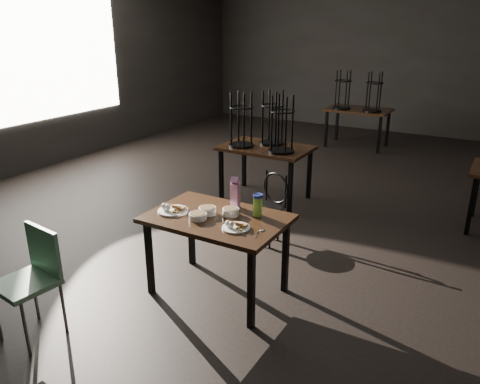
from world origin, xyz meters
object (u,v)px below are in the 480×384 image
Objects in this scene: main_table at (217,225)px; school_chair at (33,273)px; juice_carton at (235,194)px; bentwood_chair at (270,202)px; water_bottle at (258,205)px.

main_table is 1.52m from school_chair.
juice_carton reaches higher than main_table.
school_chair is (-0.83, -2.40, 0.06)m from bentwood_chair.
juice_carton is at bearing 82.68° from main_table.
water_bottle is at bearing -12.71° from juice_carton.
juice_carton is at bearing 167.29° from water_bottle.
juice_carton is (0.03, 0.26, 0.21)m from main_table.
bentwood_chair is (-0.08, 1.19, -0.20)m from main_table.
juice_carton reaches higher than water_bottle.
water_bottle is at bearing 33.60° from main_table.
bentwood_chair is at bearing 93.80° from main_table.
school_chair reaches higher than main_table.
main_table is 1.37× the size of school_chair.
school_chair is (-1.20, -1.40, -0.32)m from water_bottle.
school_chair is (-0.91, -1.21, -0.14)m from main_table.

